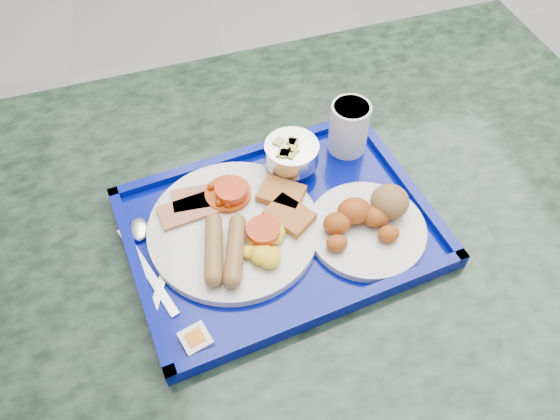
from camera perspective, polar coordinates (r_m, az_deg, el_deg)
name	(u,v)px	position (r m, az deg, el deg)	size (l,w,h in m)	color
floor	(422,136)	(2.19, 14.63, 7.45)	(6.00, 6.00, 0.00)	gray
table	(290,280)	(1.04, 1.09, -7.29)	(1.37, 0.99, 0.81)	slate
tray	(280,228)	(0.84, 0.00, -1.92)	(0.51, 0.41, 0.03)	#020C84
main_plate	(238,227)	(0.82, -4.42, -1.79)	(0.26, 0.26, 0.04)	silver
bread_plate	(369,221)	(0.83, 9.26, -1.15)	(0.18, 0.18, 0.06)	silver
fruit_bowl	(291,154)	(0.87, 1.19, 5.89)	(0.09, 0.09, 0.06)	#BDBDC0
juice_cup	(349,126)	(0.91, 7.23, 8.70)	(0.06, 0.06, 0.09)	white
spoon	(145,242)	(0.83, -13.91, -3.24)	(0.08, 0.18, 0.01)	#BDBDC0
knife	(147,270)	(0.81, -13.74, -6.12)	(0.01, 0.17, 0.00)	#BDBDC0
jam_packet	(196,339)	(0.74, -8.81, -13.22)	(0.05, 0.05, 0.01)	white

